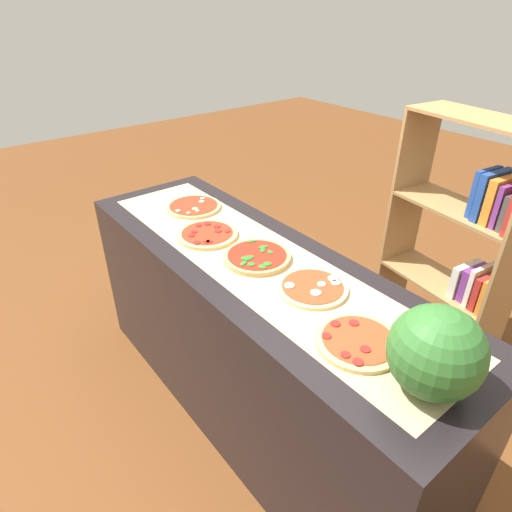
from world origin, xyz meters
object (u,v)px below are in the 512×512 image
object	(u,v)px
pizza_mozzarella_3	(313,288)
pizza_pepperoni_4	(358,341)
pizza_spinach_2	(257,257)
pizza_mushroom_0	(194,207)
bookshelf	(461,266)
watermelon	(436,352)
pizza_pepperoni_1	(207,234)

from	to	relation	value
pizza_mozzarella_3	pizza_pepperoni_4	distance (m)	0.34
pizza_spinach_2	pizza_mushroom_0	bearing A→B (deg)	174.48
pizza_spinach_2	bookshelf	world-z (taller)	bookshelf
pizza_mozzarella_3	pizza_pepperoni_4	world-z (taller)	same
pizza_mushroom_0	watermelon	distance (m)	1.55
pizza_mozzarella_3	pizza_pepperoni_1	bearing A→B (deg)	-172.44
pizza_mushroom_0	pizza_spinach_2	xyz separation A→B (m)	(0.64, -0.06, 0.00)
bookshelf	pizza_spinach_2	bearing A→B (deg)	-108.96
bookshelf	watermelon	bearing A→B (deg)	-67.39
pizza_mushroom_0	pizza_pepperoni_4	distance (m)	1.29
pizza_mozzarella_3	bookshelf	xyz separation A→B (m)	(0.07, 1.12, -0.30)
pizza_spinach_2	pizza_pepperoni_4	size ratio (longest dim) A/B	1.02
pizza_pepperoni_4	watermelon	bearing A→B (deg)	3.54
pizza_pepperoni_4	bookshelf	bearing A→B (deg)	101.50
pizza_mushroom_0	watermelon	world-z (taller)	watermelon
pizza_mushroom_0	pizza_pepperoni_4	world-z (taller)	pizza_mushroom_0
pizza_spinach_2	pizza_pepperoni_4	bearing A→B (deg)	-6.36
pizza_mozzarella_3	bookshelf	size ratio (longest dim) A/B	0.20
pizza_mozzarella_3	watermelon	xyz separation A→B (m)	(0.57, -0.09, 0.13)
pizza_pepperoni_1	pizza_mozzarella_3	world-z (taller)	same
pizza_mushroom_0	pizza_pepperoni_1	world-z (taller)	same
pizza_mozzarella_3	watermelon	world-z (taller)	watermelon
pizza_pepperoni_4	pizza_mozzarella_3	bearing A→B (deg)	162.39
pizza_pepperoni_1	pizza_mushroom_0	bearing A→B (deg)	159.94
pizza_mushroom_0	pizza_pepperoni_4	xyz separation A→B (m)	(1.28, -0.13, 0.00)
pizza_mozzarella_3	bookshelf	distance (m)	1.16
pizza_pepperoni_1	pizza_spinach_2	xyz separation A→B (m)	(0.32, 0.05, 0.00)
watermelon	pizza_pepperoni_1	bearing A→B (deg)	179.96
pizza_mushroom_0	pizza_mozzarella_3	world-z (taller)	pizza_mushroom_0
watermelon	pizza_mozzarella_3	bearing A→B (deg)	171.46
watermelon	bookshelf	world-z (taller)	bookshelf
pizza_mozzarella_3	pizza_pepperoni_4	xyz separation A→B (m)	(0.32, -0.10, 0.00)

